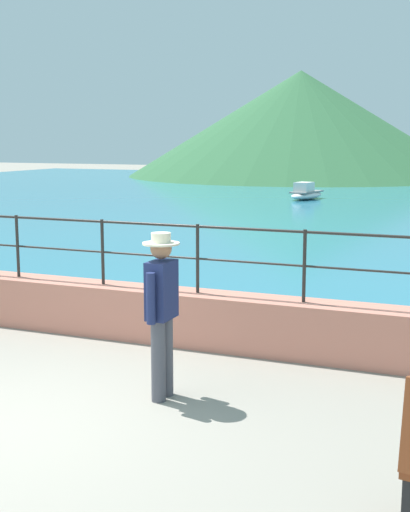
% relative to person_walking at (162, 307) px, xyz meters
% --- Properties ---
extents(promenade_wall, '(20.00, 0.56, 0.70)m').
position_rel_person_walking_xyz_m(promenade_wall, '(-1.12, 1.93, -0.63)').
color(promenade_wall, tan).
rests_on(promenade_wall, ground).
extents(railing, '(18.44, 0.04, 0.90)m').
position_rel_person_walking_xyz_m(railing, '(-1.12, 1.93, 0.33)').
color(railing, '#282623').
rests_on(railing, promenade_wall).
extents(lake_water, '(64.00, 44.32, 0.06)m').
position_rel_person_walking_xyz_m(lake_water, '(-1.12, 24.57, -0.95)').
color(lake_water, teal).
rests_on(lake_water, ground).
extents(hill_main, '(24.45, 24.45, 7.38)m').
position_rel_person_walking_xyz_m(hill_main, '(-9.75, 42.73, 2.71)').
color(hill_main, '#33663D').
rests_on(hill_main, ground).
extents(person_walking, '(0.38, 0.57, 1.75)m').
position_rel_person_walking_xyz_m(person_walking, '(0.00, 0.00, 0.00)').
color(person_walking, '#4C4C56').
rests_on(person_walking, ground).
extents(boat_1, '(1.37, 2.44, 0.76)m').
position_rel_person_walking_xyz_m(boat_1, '(-4.42, 23.63, -0.65)').
color(boat_1, white).
rests_on(boat_1, lake_water).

